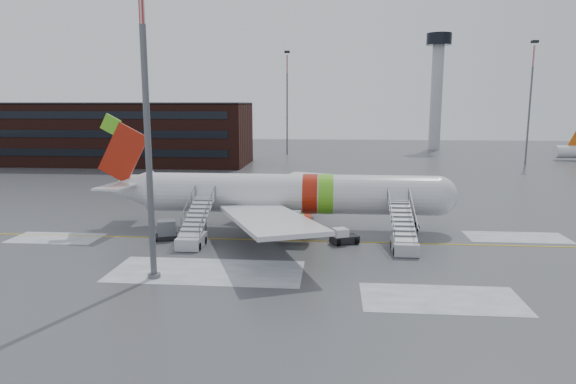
# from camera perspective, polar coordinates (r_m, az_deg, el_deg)

# --- Properties ---
(ground) EXTENTS (260.00, 260.00, 0.00)m
(ground) POSITION_cam_1_polar(r_m,az_deg,el_deg) (47.04, 1.12, -5.13)
(ground) COLOR #494C4F
(ground) RESTS_ON ground
(airliner) EXTENTS (35.03, 32.97, 11.18)m
(airliner) POSITION_cam_1_polar(r_m,az_deg,el_deg) (49.84, -0.89, -0.25)
(airliner) COLOR silver
(airliner) RESTS_ON ground
(airstair_fwd) EXTENTS (2.05, 7.70, 3.48)m
(airstair_fwd) POSITION_cam_1_polar(r_m,az_deg,el_deg) (44.11, 12.72, -4.96)
(airstair_fwd) COLOR #ADAFB5
(airstair_fwd) RESTS_ON ground
(airstair_aft) EXTENTS (2.05, 7.70, 3.48)m
(airstair_aft) POSITION_cam_1_polar(r_m,az_deg,el_deg) (45.30, -10.45, -4.49)
(airstair_aft) COLOR #B4B7BC
(airstair_aft) RESTS_ON ground
(pushback_tug) EXTENTS (2.70, 2.43, 1.36)m
(pushback_tug) POSITION_cam_1_polar(r_m,az_deg,el_deg) (45.35, 6.12, -4.97)
(pushback_tug) COLOR black
(pushback_tug) RESTS_ON ground
(uld_container) EXTENTS (2.55, 2.22, 1.75)m
(uld_container) POSITION_cam_1_polar(r_m,az_deg,el_deg) (47.73, -13.34, -4.17)
(uld_container) COLOR black
(uld_container) RESTS_ON ground
(light_mast_near) EXTENTS (1.20, 1.20, 21.76)m
(light_mast_near) POSITION_cam_1_polar(r_m,az_deg,el_deg) (35.89, -15.44, 8.26)
(light_mast_near) COLOR #595B60
(light_mast_near) RESTS_ON ground
(terminal_building) EXTENTS (62.00, 16.11, 12.30)m
(terminal_building) POSITION_cam_1_polar(r_m,az_deg,el_deg) (111.41, -20.67, 6.15)
(terminal_building) COLOR #3F1E16
(terminal_building) RESTS_ON ground
(control_tower) EXTENTS (6.40, 6.40, 30.00)m
(control_tower) POSITION_cam_1_polar(r_m,az_deg,el_deg) (143.05, 16.25, 12.10)
(control_tower) COLOR #B2B5BA
(control_tower) RESTS_ON ground
(light_mast_far_ne) EXTENTS (1.20, 1.20, 24.25)m
(light_mast_far_ne) POSITION_cam_1_polar(r_m,az_deg,el_deg) (114.19, 25.35, 9.75)
(light_mast_far_ne) COLOR #595B60
(light_mast_far_ne) RESTS_ON ground
(light_mast_far_n) EXTENTS (1.20, 1.20, 24.25)m
(light_mast_far_n) POSITION_cam_1_polar(r_m,az_deg,el_deg) (123.85, -0.10, 10.62)
(light_mast_far_n) COLOR #595B60
(light_mast_far_n) RESTS_ON ground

